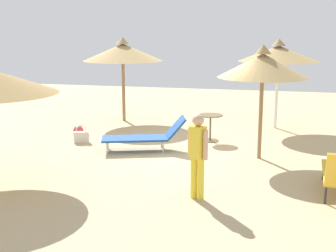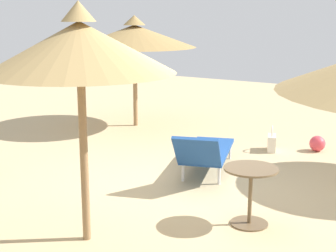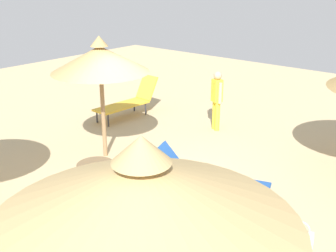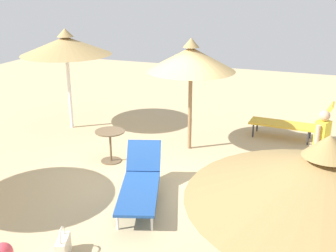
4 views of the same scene
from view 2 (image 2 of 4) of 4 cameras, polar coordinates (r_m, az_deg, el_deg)
name	(u,v)px [view 2 (image 2 of 4)]	position (r m, az deg, el deg)	size (l,w,h in m)	color
ground	(181,205)	(7.07, 1.46, -8.97)	(24.00, 24.00, 0.10)	tan
parasol_umbrella_near_right	(80,47)	(5.48, -10.04, 8.82)	(2.08, 2.08, 2.70)	olive
parasol_umbrella_near_left	(134,36)	(11.40, -3.85, 10.21)	(2.78, 2.78, 2.52)	olive
lounge_chair_center	(206,151)	(8.07, 4.30, -2.89)	(1.31, 2.21, 0.86)	#1E478C
handbag	(272,142)	(9.70, 11.74, -1.80)	(0.28, 0.43, 0.49)	beige
side_table_round	(251,186)	(6.24, 9.40, -6.73)	(0.67, 0.67, 0.74)	brown
beach_ball	(317,144)	(9.88, 16.67, -1.93)	(0.30, 0.30, 0.30)	#D83F4C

